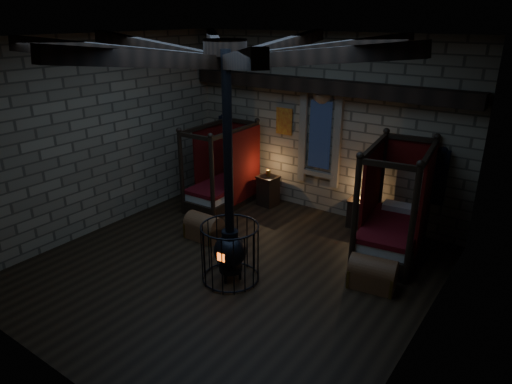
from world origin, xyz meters
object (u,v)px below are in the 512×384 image
Objects in this scene: trunk_left at (204,228)px; stove at (230,248)px; bed_left at (223,186)px; bed_right at (392,227)px; trunk_right at (372,274)px.

trunk_left is 0.19× the size of stove.
bed_left is 1.95m from trunk_left.
stove reaches higher than trunk_left.
bed_right is at bearing -1.21° from bed_left.
trunk_right is 0.22× the size of stove.
stove reaches higher than bed_right.
trunk_right is 2.57m from stove.
stove is at bearing -32.85° from trunk_left.
bed_left is at bearing 116.38° from trunk_left.
bed_right is 2.87× the size of trunk_left.
bed_left is 4.36m from bed_right.
trunk_left is (-3.49, -1.78, -0.29)m from bed_right.
trunk_left is at bearing -160.73° from bed_right.
bed_right reaches higher than trunk_left.
trunk_right is at bearing 4.49° from trunk_left.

